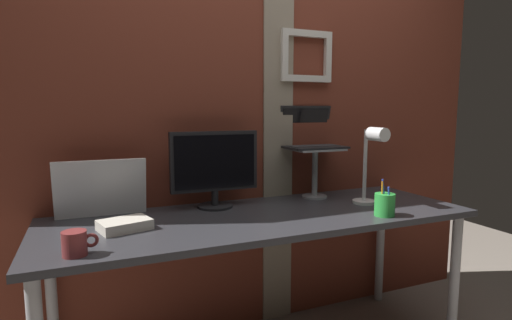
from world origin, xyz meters
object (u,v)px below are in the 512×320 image
pen_cup (385,205)px  whiteboard_panel (101,189)px  coffee_mug (75,243)px  monitor (215,165)px  laptop (309,135)px  desk_lamp (372,157)px

pen_cup → whiteboard_panel: bearing=157.9°
coffee_mug → monitor: bearing=36.1°
laptop → desk_lamp: 0.40m
whiteboard_panel → coffee_mug: 0.52m
monitor → laptop: (0.59, 0.07, 0.13)m
whiteboard_panel → pen_cup: 1.32m
monitor → coffee_mug: 0.82m
laptop → coffee_mug: bearing=-156.3°
monitor → pen_cup: size_ratio=2.59×
monitor → pen_cup: (0.69, -0.47, -0.17)m
desk_lamp → coffee_mug: (-1.40, -0.19, -0.21)m
monitor → desk_lamp: desk_lamp is taller
pen_cup → monitor: bearing=145.6°
pen_cup → coffee_mug: pen_cup is taller
laptop → pen_cup: bearing=-79.8°
laptop → coffee_mug: size_ratio=2.75×
pen_cup → desk_lamp: bearing=69.4°
whiteboard_panel → pen_cup: whiteboard_panel is taller
laptop → coffee_mug: laptop is taller
monitor → laptop: 0.61m
whiteboard_panel → laptop: bearing=2.2°
monitor → whiteboard_panel: monitor is taller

